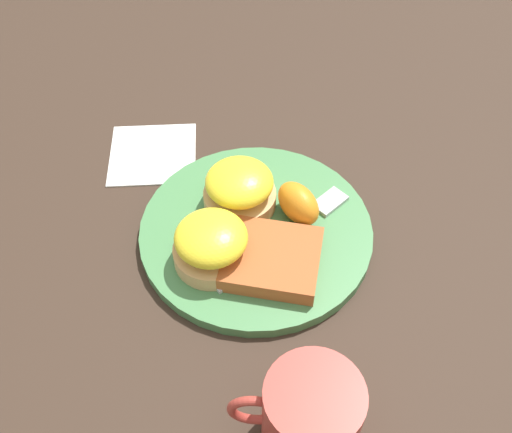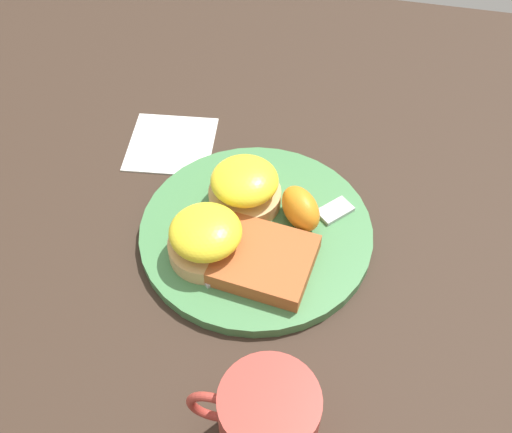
{
  "view_description": "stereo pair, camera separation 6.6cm",
  "coord_description": "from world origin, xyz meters",
  "px_view_note": "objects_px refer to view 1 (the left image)",
  "views": [
    {
      "loc": [
        -0.03,
        0.43,
        0.54
      ],
      "look_at": [
        0.0,
        0.0,
        0.03
      ],
      "focal_mm": 42.0,
      "sensor_mm": 36.0,
      "label": 1
    },
    {
      "loc": [
        -0.09,
        0.42,
        0.54
      ],
      "look_at": [
        0.0,
        0.0,
        0.03
      ],
      "focal_mm": 42.0,
      "sensor_mm": 36.0,
      "label": 2
    }
  ],
  "objects_px": {
    "hashbrown_patty": "(272,259)",
    "cup": "(310,416)",
    "sandwich_benedict_left": "(240,189)",
    "sandwich_benedict_right": "(212,244)",
    "orange_wedge": "(298,203)",
    "fork": "(292,232)"
  },
  "relations": [
    {
      "from": "hashbrown_patty",
      "to": "orange_wedge",
      "type": "relative_size",
      "value": 1.69
    },
    {
      "from": "sandwich_benedict_left",
      "to": "hashbrown_patty",
      "type": "bearing_deg",
      "value": 116.02
    },
    {
      "from": "sandwich_benedict_right",
      "to": "orange_wedge",
      "type": "distance_m",
      "value": 0.11
    },
    {
      "from": "sandwich_benedict_left",
      "to": "hashbrown_patty",
      "type": "distance_m",
      "value": 0.1
    },
    {
      "from": "cup",
      "to": "fork",
      "type": "bearing_deg",
      "value": -84.97
    },
    {
      "from": "fork",
      "to": "hashbrown_patty",
      "type": "bearing_deg",
      "value": 65.36
    },
    {
      "from": "hashbrown_patty",
      "to": "cup",
      "type": "height_order",
      "value": "cup"
    },
    {
      "from": "sandwich_benedict_left",
      "to": "hashbrown_patty",
      "type": "height_order",
      "value": "sandwich_benedict_left"
    },
    {
      "from": "sandwich_benedict_right",
      "to": "fork",
      "type": "bearing_deg",
      "value": -153.91
    },
    {
      "from": "sandwich_benedict_left",
      "to": "sandwich_benedict_right",
      "type": "height_order",
      "value": "same"
    },
    {
      "from": "sandwich_benedict_left",
      "to": "sandwich_benedict_right",
      "type": "distance_m",
      "value": 0.08
    },
    {
      "from": "cup",
      "to": "sandwich_benedict_left",
      "type": "bearing_deg",
      "value": -72.82
    },
    {
      "from": "sandwich_benedict_right",
      "to": "cup",
      "type": "relative_size",
      "value": 0.74
    },
    {
      "from": "sandwich_benedict_left",
      "to": "cup",
      "type": "distance_m",
      "value": 0.27
    },
    {
      "from": "sandwich_benedict_left",
      "to": "sandwich_benedict_right",
      "type": "relative_size",
      "value": 1.0
    },
    {
      "from": "sandwich_benedict_left",
      "to": "fork",
      "type": "relative_size",
      "value": 0.54
    },
    {
      "from": "orange_wedge",
      "to": "hashbrown_patty",
      "type": "bearing_deg",
      "value": 69.32
    },
    {
      "from": "sandwich_benedict_left",
      "to": "orange_wedge",
      "type": "bearing_deg",
      "value": 167.99
    },
    {
      "from": "sandwich_benedict_right",
      "to": "orange_wedge",
      "type": "relative_size",
      "value": 1.41
    },
    {
      "from": "orange_wedge",
      "to": "sandwich_benedict_right",
      "type": "bearing_deg",
      "value": 36.45
    },
    {
      "from": "hashbrown_patty",
      "to": "sandwich_benedict_left",
      "type": "bearing_deg",
      "value": -63.98
    },
    {
      "from": "hashbrown_patty",
      "to": "orange_wedge",
      "type": "bearing_deg",
      "value": -110.68
    }
  ]
}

